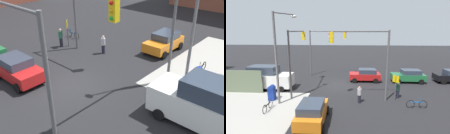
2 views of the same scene
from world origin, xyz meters
TOP-DOWN VIEW (x-y plane):
  - ground_plane at (0.00, 0.00)m, footprint 120.00×120.00m
  - traffic_signal_se_corner at (2.51, -4.50)m, footprint 5.25×0.36m
  - traffic_signal_ne_corner at (4.50, 2.28)m, footprint 0.36×5.79m
  - street_lamp_corner at (5.04, 5.47)m, footprint 1.41×2.45m
  - warning_sign_two_way at (-5.40, 4.28)m, footprint 0.48×0.48m
  - mailbox_blue at (6.20, 5.00)m, footprint 0.56×0.64m
  - sedan_orange at (1.52, 8.95)m, footprint 2.02×3.89m
  - hatchback_red at (-3.17, -1.86)m, footprint 3.87×2.02m
  - van_white_delivery at (8.10, 1.80)m, footprint 5.40×2.32m
  - pedestrian_crossing at (-5.80, 3.80)m, footprint 0.36×0.36m
  - pedestrian_waiting at (-2.00, 5.20)m, footprint 0.36×0.36m
  - bicycle_leaning_on_fence at (5.60, 7.20)m, footprint 0.05×1.75m
  - bicycle_at_crosswalk at (-6.80, 6.00)m, footprint 1.75×0.05m

SIDE VIEW (x-z plane):
  - ground_plane at x=0.00m, z-range 0.00..0.00m
  - bicycle_leaning_on_fence at x=5.60m, z-range -0.14..0.83m
  - bicycle_at_crosswalk at x=-6.80m, z-range -0.14..0.83m
  - mailbox_blue at x=6.20m, z-range 0.05..1.48m
  - pedestrian_waiting at x=-2.00m, z-range 0.02..1.57m
  - hatchback_red at x=-3.17m, z-range 0.03..1.65m
  - sedan_orange at x=1.52m, z-range 0.03..1.65m
  - pedestrian_crossing at x=-5.80m, z-range 0.03..1.68m
  - van_white_delivery at x=8.10m, z-range -0.03..2.59m
  - warning_sign_two_way at x=-5.40m, z-range 0.44..2.84m
  - traffic_signal_se_corner at x=2.51m, z-range 1.37..7.87m
  - traffic_signal_ne_corner at x=4.50m, z-range 1.40..7.90m
  - street_lamp_corner at x=5.04m, z-range 0.70..8.70m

